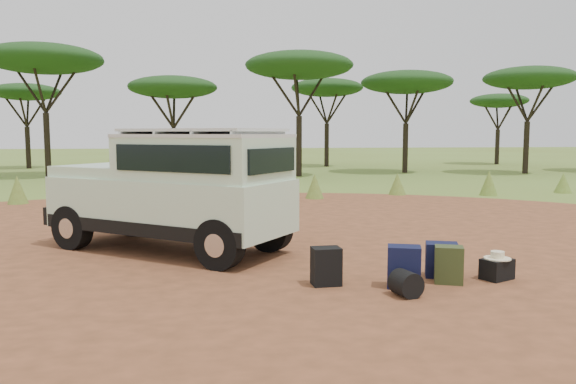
{
  "coord_description": "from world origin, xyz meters",
  "views": [
    {
      "loc": [
        -0.34,
        -9.22,
        2.1
      ],
      "look_at": [
        1.11,
        1.12,
        1.0
      ],
      "focal_mm": 35.0,
      "sensor_mm": 36.0,
      "label": 1
    }
  ],
  "objects": [
    {
      "name": "acacia_treeline",
      "position": [
        0.75,
        19.81,
        4.87
      ],
      "size": [
        46.7,
        13.2,
        6.26
      ],
      "color": "black",
      "rests_on": "ground"
    },
    {
      "name": "safari_hat",
      "position": [
        3.73,
        -1.83,
        0.35
      ],
      "size": [
        0.38,
        0.38,
        0.11
      ],
      "color": "beige",
      "rests_on": "hard_case"
    },
    {
      "name": "ground",
      "position": [
        0.0,
        0.0,
        0.0
      ],
      "size": [
        140.0,
        140.0,
        0.0
      ],
      "primitive_type": "plane",
      "color": "olive",
      "rests_on": "ground"
    },
    {
      "name": "hard_case",
      "position": [
        3.73,
        -1.83,
        0.15
      ],
      "size": [
        0.52,
        0.46,
        0.3
      ],
      "primitive_type": "cube",
      "rotation": [
        0.0,
        0.0,
        0.43
      ],
      "color": "black",
      "rests_on": "ground"
    },
    {
      "name": "duffel_navy",
      "position": [
        3.0,
        -1.58,
        0.25
      ],
      "size": [
        0.54,
        0.47,
        0.51
      ],
      "primitive_type": "cube",
      "rotation": [
        0.0,
        0.0,
        -0.34
      ],
      "color": "#111438",
      "rests_on": "ground"
    },
    {
      "name": "backpack_olive",
      "position": [
        2.95,
        -1.93,
        0.27
      ],
      "size": [
        0.45,
        0.39,
        0.53
      ],
      "primitive_type": "cube",
      "rotation": [
        0.0,
        0.0,
        -0.35
      ],
      "color": "#3B4520",
      "rests_on": "ground"
    },
    {
      "name": "backpack_navy",
      "position": [
        2.26,
        -2.05,
        0.29
      ],
      "size": [
        0.52,
        0.44,
        0.58
      ],
      "primitive_type": "cube",
      "rotation": [
        0.0,
        0.0,
        -0.32
      ],
      "color": "#111438",
      "rests_on": "ground"
    },
    {
      "name": "backpack_black",
      "position": [
        1.24,
        -1.78,
        0.27
      ],
      "size": [
        0.41,
        0.31,
        0.53
      ],
      "primitive_type": "cube",
      "rotation": [
        0.0,
        0.0,
        0.06
      ],
      "color": "black",
      "rests_on": "ground"
    },
    {
      "name": "stuff_sack",
      "position": [
        2.14,
        -2.45,
        0.17
      ],
      "size": [
        0.41,
        0.41,
        0.34
      ],
      "primitive_type": "cylinder",
      "rotation": [
        1.57,
        0.0,
        0.25
      ],
      "color": "black",
      "rests_on": "ground"
    },
    {
      "name": "safari_vehicle",
      "position": [
        -0.93,
        0.81,
        1.05
      ],
      "size": [
        4.6,
        4.03,
        2.17
      ],
      "rotation": [
        0.0,
        0.0,
        -0.64
      ],
      "color": "silver",
      "rests_on": "ground"
    },
    {
      "name": "dirt_clearing",
      "position": [
        0.0,
        0.0,
        0.0
      ],
      "size": [
        23.0,
        23.0,
        0.01
      ],
      "primitive_type": "cylinder",
      "color": "#985331",
      "rests_on": "ground"
    },
    {
      "name": "grass_fringe",
      "position": [
        0.12,
        8.67,
        0.4
      ],
      "size": [
        36.6,
        1.6,
        0.9
      ],
      "color": "olive",
      "rests_on": "ground"
    }
  ]
}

